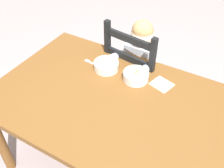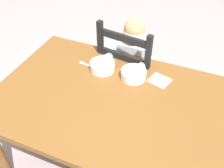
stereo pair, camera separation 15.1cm
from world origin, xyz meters
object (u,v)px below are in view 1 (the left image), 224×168
at_px(child_figure, 139,61).
at_px(bowl_of_peas, 106,65).
at_px(bowl_of_carrots, 136,76).
at_px(dining_chair, 137,77).
at_px(spoon, 89,62).
at_px(dining_table, 110,108).

xyz_separation_m(child_figure, bowl_of_peas, (-0.11, -0.29, 0.11)).
bearing_deg(bowl_of_peas, bowl_of_carrots, 0.00).
relative_size(dining_chair, spoon, 7.03).
height_order(bowl_of_peas, bowl_of_carrots, same).
height_order(bowl_of_carrots, spoon, bowl_of_carrots).
distance_m(dining_table, bowl_of_peas, 0.32).
bearing_deg(dining_table, dining_chair, 96.85).
xyz_separation_m(dining_table, child_figure, (-0.06, 0.53, 0.01)).
relative_size(dining_table, child_figure, 1.51).
xyz_separation_m(dining_table, dining_chair, (-0.06, 0.54, -0.16)).
height_order(dining_table, child_figure, child_figure).
bearing_deg(dining_chair, spoon, -130.58).
xyz_separation_m(bowl_of_carrots, spoon, (-0.37, 0.01, -0.03)).
bearing_deg(child_figure, bowl_of_carrots, -68.90).
bearing_deg(bowl_of_peas, child_figure, 68.90).
height_order(child_figure, bowl_of_peas, child_figure).
distance_m(dining_chair, bowl_of_peas, 0.42).
distance_m(bowl_of_peas, bowl_of_carrots, 0.23).
xyz_separation_m(dining_chair, child_figure, (0.01, -0.01, 0.17)).
bearing_deg(child_figure, dining_chair, 139.88).
distance_m(dining_chair, child_figure, 0.17).
xyz_separation_m(dining_table, bowl_of_peas, (-0.17, 0.24, 0.12)).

